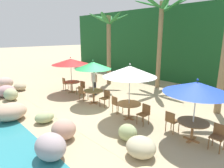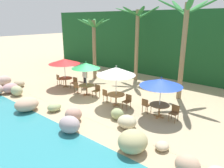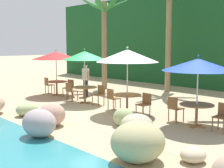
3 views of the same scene
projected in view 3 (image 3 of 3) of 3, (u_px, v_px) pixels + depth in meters
The scene contains 23 objects.
ground_plane at pixel (105, 107), 13.04m from camera, with size 120.00×120.00×0.00m, color tan.
terrace_deck at pixel (105, 107), 13.04m from camera, with size 18.00×5.20×0.01m.
foliage_backdrop at pixel (215, 39), 18.77m from camera, with size 28.00×2.40×6.00m.
rock_seawall at pixel (25, 108), 11.18m from camera, with size 17.43×3.59×0.93m.
umbrella_red at pixel (56, 55), 15.89m from camera, with size 2.44×2.44×2.40m.
dining_table_red at pixel (57, 84), 16.08m from camera, with size 1.10×1.10×0.74m.
chair_red_seaward at pixel (69, 87), 15.63m from camera, with size 0.47×0.48×0.87m.
chair_red_inland at pixel (48, 84), 16.72m from camera, with size 0.47×0.48×0.87m.
umbrella_green at pixel (84, 56), 13.77m from camera, with size 1.99×1.99×2.48m.
dining_table_green at pixel (85, 90), 13.97m from camera, with size 1.10×1.10×0.74m.
chair_green_seaward at pixel (100, 94), 13.49m from camera, with size 0.46×0.46×0.87m.
chair_green_inland at pixel (71, 90), 14.46m from camera, with size 0.47×0.47×0.87m.
umbrella_white at pixel (127, 56), 11.65m from camera, with size 2.38×2.38×2.58m.
dining_table_white at pixel (127, 98), 11.86m from camera, with size 1.10×1.10×0.74m.
chair_white_seaward at pixel (145, 103), 11.29m from camera, with size 0.44×0.45×0.87m.
chair_white_inland at pixel (112, 97), 12.51m from camera, with size 0.47×0.48×0.87m.
umbrella_blue at pixel (198, 65), 9.74m from camera, with size 2.30×2.30×2.33m.
dining_table_blue at pixel (197, 108), 9.92m from camera, with size 1.10×1.10×0.74m.
chair_blue_seaward at pixel (223, 115), 9.37m from camera, with size 0.42×0.43×0.87m.
chair_blue_inland at pixel (175, 107), 10.54m from camera, with size 0.46×0.47×0.87m.
palm_tree_nearest at pixel (104, 29), 18.08m from camera, with size 2.95×2.67×5.32m.
palm_tree_second at pixel (169, 13), 17.03m from camera, with size 3.75×3.74×6.26m.
waiter_in_white at pixel (86, 77), 15.63m from camera, with size 0.52×0.21×1.70m.
Camera 3 is at (9.52, -8.56, 2.65)m, focal length 49.35 mm.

